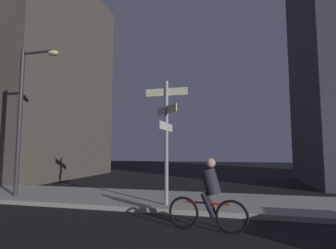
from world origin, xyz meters
TOP-DOWN VIEW (x-y plane):
  - sidewalk_kerb at (0.00, 6.90)m, footprint 40.00×3.33m
  - signpost at (-1.39, 5.80)m, footprint 1.36×1.47m
  - street_lamp at (-6.94, 6.06)m, footprint 1.64×0.28m
  - cyclist at (0.08, 3.93)m, footprint 1.81×0.38m
  - building_left_block at (-13.93, 12.92)m, footprint 9.56×9.62m

SIDE VIEW (x-z plane):
  - sidewalk_kerb at x=0.00m, z-range 0.00..0.14m
  - cyclist at x=0.08m, z-range -0.06..1.55m
  - signpost at x=-1.39m, z-range 0.48..4.31m
  - street_lamp at x=-6.94m, z-range 0.68..6.18m
  - building_left_block at x=-13.93m, z-range 0.00..13.30m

